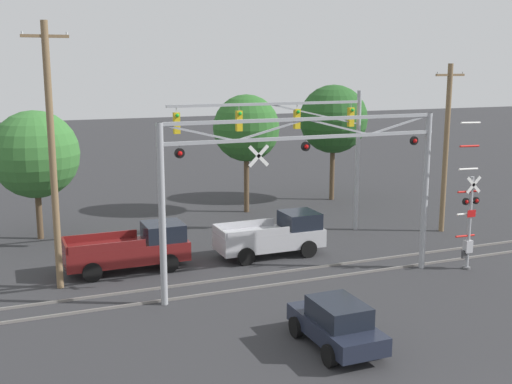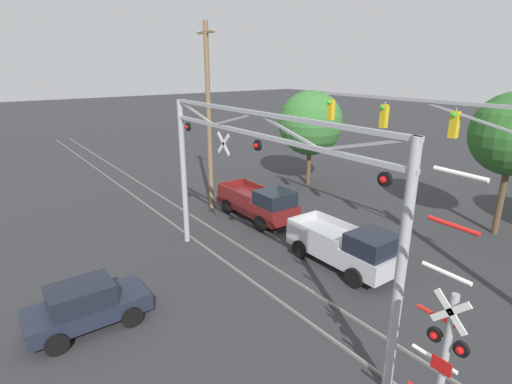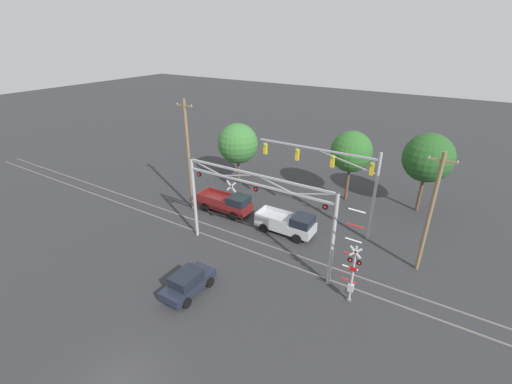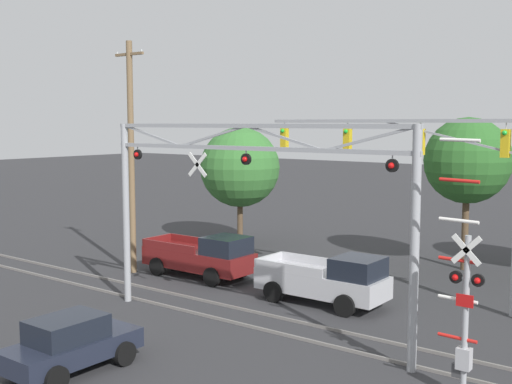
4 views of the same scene
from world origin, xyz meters
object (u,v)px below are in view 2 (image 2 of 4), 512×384
at_px(crossing_signal_mast, 439,375).
at_px(sedan_waiting, 86,305).
at_px(traffic_signal_span, 471,150).
at_px(utility_pole_left, 209,118).
at_px(pickup_truck_following, 260,203).
at_px(background_tree_far_right_verge, 310,123).
at_px(crossing_gantry, 257,178).
at_px(pickup_truck_lead, 347,247).

bearing_deg(crossing_signal_mast, sedan_waiting, -152.30).
relative_size(crossing_signal_mast, traffic_signal_span, 0.62).
xyz_separation_m(crossing_signal_mast, utility_pole_left, (-17.22, 4.39, 3.26)).
bearing_deg(traffic_signal_span, pickup_truck_following, -166.38).
xyz_separation_m(utility_pole_left, background_tree_far_right_verge, (-0.19, 8.31, -1.02)).
relative_size(crossing_gantry, utility_pole_left, 1.14).
distance_m(crossing_signal_mast, sedan_waiting, 10.77).
distance_m(utility_pole_left, background_tree_far_right_verge, 8.37).
distance_m(crossing_gantry, pickup_truck_following, 8.58).
relative_size(pickup_truck_following, sedan_waiting, 1.39).
height_order(crossing_signal_mast, sedan_waiting, crossing_signal_mast).
xyz_separation_m(traffic_signal_span, sedan_waiting, (-5.56, -12.99, -4.61)).
distance_m(crossing_signal_mast, background_tree_far_right_verge, 21.66).
distance_m(pickup_truck_following, sedan_waiting, 11.46).
bearing_deg(pickup_truck_following, traffic_signal_span, 13.62).
relative_size(crossing_gantry, background_tree_far_right_verge, 1.80).
bearing_deg(traffic_signal_span, crossing_signal_mast, -64.15).
bearing_deg(crossing_signal_mast, pickup_truck_lead, 143.59).
bearing_deg(pickup_truck_following, crossing_signal_mast, -21.96).
bearing_deg(sedan_waiting, crossing_gantry, 73.66).
bearing_deg(crossing_signal_mast, utility_pole_left, 165.71).
height_order(traffic_signal_span, sedan_waiting, traffic_signal_span).
relative_size(pickup_truck_lead, pickup_truck_following, 0.95).
height_order(crossing_signal_mast, utility_pole_left, utility_pole_left).
bearing_deg(sedan_waiting, pickup_truck_lead, 77.10).
relative_size(utility_pole_left, background_tree_far_right_verge, 1.58).
xyz_separation_m(pickup_truck_following, background_tree_far_right_verge, (-3.52, 7.09, 3.52)).
bearing_deg(crossing_gantry, traffic_signal_span, 61.66).
distance_m(traffic_signal_span, background_tree_far_right_verge, 14.34).
xyz_separation_m(crossing_gantry, sedan_waiting, (-1.72, -5.87, -3.84)).
height_order(sedan_waiting, background_tree_far_right_verge, background_tree_far_right_verge).
bearing_deg(pickup_truck_lead, crossing_gantry, -98.10).
bearing_deg(crossing_gantry, sedan_waiting, -106.34).
bearing_deg(pickup_truck_lead, crossing_signal_mast, -36.41).
bearing_deg(crossing_gantry, pickup_truck_following, 142.72).
relative_size(sedan_waiting, background_tree_far_right_verge, 0.57).
relative_size(traffic_signal_span, utility_pole_left, 1.00).
height_order(utility_pole_left, background_tree_far_right_verge, utility_pole_left).
bearing_deg(background_tree_far_right_verge, pickup_truck_following, -63.63).
height_order(traffic_signal_span, pickup_truck_lead, traffic_signal_span).
bearing_deg(traffic_signal_span, sedan_waiting, -113.18).
height_order(sedan_waiting, utility_pole_left, utility_pole_left).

